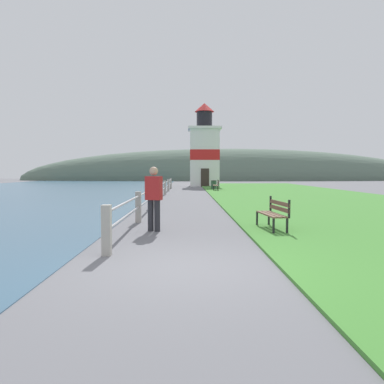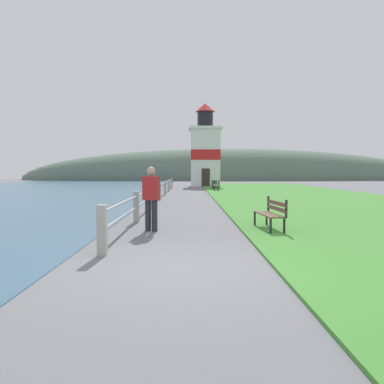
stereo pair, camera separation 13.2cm
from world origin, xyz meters
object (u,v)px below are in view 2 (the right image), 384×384
object	(u,v)px
lighthouse	(205,152)
person_strolling	(151,196)
park_bench_midway	(217,184)
park_bench_near	(272,212)
trash_bin	(214,185)

from	to	relation	value
lighthouse	person_strolling	distance (m)	32.44
park_bench_midway	park_bench_near	bearing A→B (deg)	92.20
person_strolling	trash_bin	bearing A→B (deg)	11.01
park_bench_near	lighthouse	world-z (taller)	lighthouse
park_bench_near	park_bench_midway	size ratio (longest dim) A/B	0.84
park_bench_midway	person_strolling	world-z (taller)	person_strolling
park_bench_midway	lighthouse	size ratio (longest dim) A/B	0.21
park_bench_near	person_strolling	xyz separation A→B (m)	(-3.42, -0.06, 0.45)
trash_bin	park_bench_midway	bearing A→B (deg)	-87.55
person_strolling	park_bench_near	bearing A→B (deg)	-70.08
park_bench_midway	trash_bin	distance (m)	2.20
lighthouse	park_bench_midway	bearing A→B (deg)	-86.50
park_bench_near	lighthouse	size ratio (longest dim) A/B	0.18
park_bench_near	lighthouse	distance (m)	32.31
park_bench_near	park_bench_midway	distance (m)	22.04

